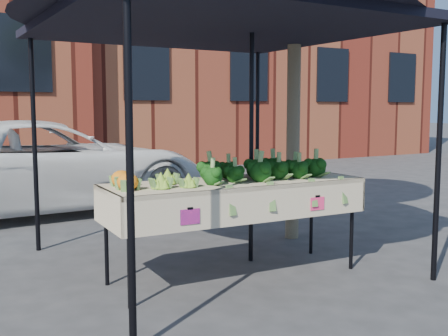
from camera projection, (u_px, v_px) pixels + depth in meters
The scene contains 9 objects.
ground at pixel (248, 276), 5.06m from camera, with size 90.00×90.00×0.00m, color #2D2D2F.
table at pixel (235, 229), 5.01m from camera, with size 2.43×0.90×0.90m.
canopy at pixel (217, 128), 5.32m from camera, with size 3.16×3.16×2.74m, color black, non-canonical shape.
broccoli_heap at pixel (259, 166), 5.10m from camera, with size 1.35×0.55×0.24m, color #0A330E.
romanesco_cluster at pixel (169, 176), 4.60m from camera, with size 0.41×0.45×0.18m, color #9BB83A.
cauliflower_pair at pixel (124, 179), 4.48m from camera, with size 0.21×0.41×0.17m, color orange.
vehicle at pixel (42, 45), 8.01m from camera, with size 2.29×1.38×4.97m, color white.
street_tree at pixel (294, 44), 6.32m from camera, with size 2.34×2.34×4.62m, color #1E4C14, non-canonical shape.
building_right at pixel (222, 30), 18.83m from camera, with size 12.00×8.00×8.50m, color maroon.
Camera 1 is at (-2.68, -4.13, 1.57)m, focal length 43.47 mm.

